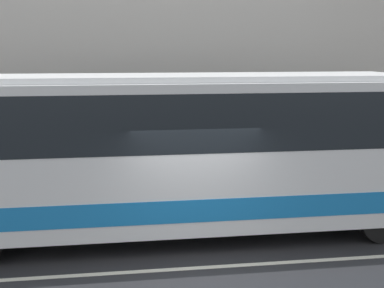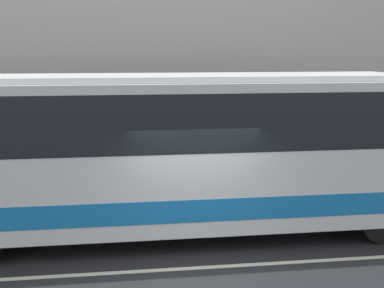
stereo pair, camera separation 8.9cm
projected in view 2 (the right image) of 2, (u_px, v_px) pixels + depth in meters
name	position (u px, v px, depth m)	size (l,w,h in m)	color
ground_plane	(201.00, 268.00, 9.86)	(60.00, 60.00, 0.00)	#262628
sidewalk	(170.00, 190.00, 15.03)	(60.00, 2.63, 0.13)	gray
lane_stripe	(201.00, 268.00, 9.86)	(54.00, 0.14, 0.01)	beige
transit_bus	(165.00, 147.00, 11.28)	(12.07, 2.54, 3.46)	white
pedestrian_waiting	(8.00, 171.00, 14.05)	(0.36, 0.36, 1.53)	maroon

